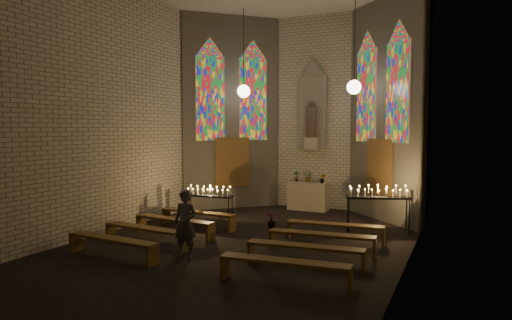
# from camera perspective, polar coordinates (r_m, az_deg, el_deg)

# --- Properties ---
(floor) EXTENTS (12.00, 12.00, 0.00)m
(floor) POSITION_cam_1_polar(r_m,az_deg,el_deg) (11.64, -2.09, -10.61)
(floor) COLOR black
(floor) RESTS_ON ground
(room) EXTENTS (8.22, 12.43, 7.00)m
(room) POSITION_cam_1_polar(r_m,az_deg,el_deg) (14.37, 4.01, 7.10)
(room) COLOR beige
(room) RESTS_ON ground
(altar) EXTENTS (1.40, 0.60, 1.00)m
(altar) POSITION_cam_1_polar(r_m,az_deg,el_deg) (16.49, 6.53, -4.52)
(altar) COLOR #BBB199
(altar) RESTS_ON ground
(flower_vase_left) EXTENTS (0.23, 0.19, 0.37)m
(flower_vase_left) POSITION_cam_1_polar(r_m,az_deg,el_deg) (16.64, 5.06, -2.05)
(flower_vase_left) COLOR #4C723F
(flower_vase_left) RESTS_ON altar
(flower_vase_center) EXTENTS (0.44, 0.41, 0.41)m
(flower_vase_center) POSITION_cam_1_polar(r_m,az_deg,el_deg) (16.46, 6.59, -2.05)
(flower_vase_center) COLOR #4C723F
(flower_vase_center) RESTS_ON altar
(flower_vase_right) EXTENTS (0.21, 0.18, 0.34)m
(flower_vase_right) POSITION_cam_1_polar(r_m,az_deg,el_deg) (16.19, 8.33, -2.31)
(flower_vase_right) COLOR #4C723F
(flower_vase_right) RESTS_ON altar
(aisle_flower_pot) EXTENTS (0.32, 0.32, 0.47)m
(aisle_flower_pot) POSITION_cam_1_polar(r_m,az_deg,el_deg) (13.56, 1.95, -7.49)
(aisle_flower_pot) COLOR #4C723F
(aisle_flower_pot) RESTS_ON ground
(votive_stand_left) EXTENTS (1.53, 0.48, 1.11)m
(votive_stand_left) POSITION_cam_1_polar(r_m,az_deg,el_deg) (14.02, -5.89, -4.15)
(votive_stand_left) COLOR black
(votive_stand_left) RESTS_ON ground
(votive_stand_right) EXTENTS (1.78, 0.98, 1.28)m
(votive_stand_right) POSITION_cam_1_polar(r_m,az_deg,el_deg) (13.19, 15.03, -4.14)
(votive_stand_right) COLOR black
(votive_stand_right) RESTS_ON ground
(pew_left_0) EXTENTS (2.52, 0.57, 0.48)m
(pew_left_0) POSITION_cam_1_polar(r_m,az_deg,el_deg) (13.72, -7.31, -6.73)
(pew_left_0) COLOR brown
(pew_left_0) RESTS_ON ground
(pew_right_0) EXTENTS (2.52, 0.57, 0.48)m
(pew_right_0) POSITION_cam_1_polar(r_m,az_deg,el_deg) (12.07, 9.84, -8.23)
(pew_right_0) COLOR brown
(pew_right_0) RESTS_ON ground
(pew_left_1) EXTENTS (2.52, 0.57, 0.48)m
(pew_left_1) POSITION_cam_1_polar(r_m,az_deg,el_deg) (12.74, -10.20, -7.59)
(pew_left_1) COLOR brown
(pew_left_1) RESTS_ON ground
(pew_right_1) EXTENTS (2.52, 0.57, 0.48)m
(pew_right_1) POSITION_cam_1_polar(r_m,az_deg,el_deg) (10.95, 8.20, -9.49)
(pew_right_1) COLOR brown
(pew_right_1) RESTS_ON ground
(pew_left_2) EXTENTS (2.52, 0.57, 0.48)m
(pew_left_2) POSITION_cam_1_polar(r_m,az_deg,el_deg) (11.80, -13.58, -8.57)
(pew_left_2) COLOR brown
(pew_left_2) RESTS_ON ground
(pew_right_2) EXTENTS (2.52, 0.57, 0.48)m
(pew_right_2) POSITION_cam_1_polar(r_m,az_deg,el_deg) (9.84, 6.16, -11.02)
(pew_right_2) COLOR brown
(pew_right_2) RESTS_ON ground
(pew_left_3) EXTENTS (2.52, 0.57, 0.48)m
(pew_left_3) POSITION_cam_1_polar(r_m,az_deg,el_deg) (10.91, -17.55, -9.68)
(pew_left_3) COLOR brown
(pew_left_3) RESTS_ON ground
(pew_right_3) EXTENTS (2.52, 0.57, 0.48)m
(pew_right_3) POSITION_cam_1_polar(r_m,az_deg,el_deg) (8.75, 3.58, -12.92)
(pew_right_3) COLOR brown
(pew_right_3) RESTS_ON ground
(visitor) EXTENTS (0.59, 0.41, 1.55)m
(visitor) POSITION_cam_1_polar(r_m,az_deg,el_deg) (10.53, -8.84, -7.90)
(visitor) COLOR #474750
(visitor) RESTS_ON ground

